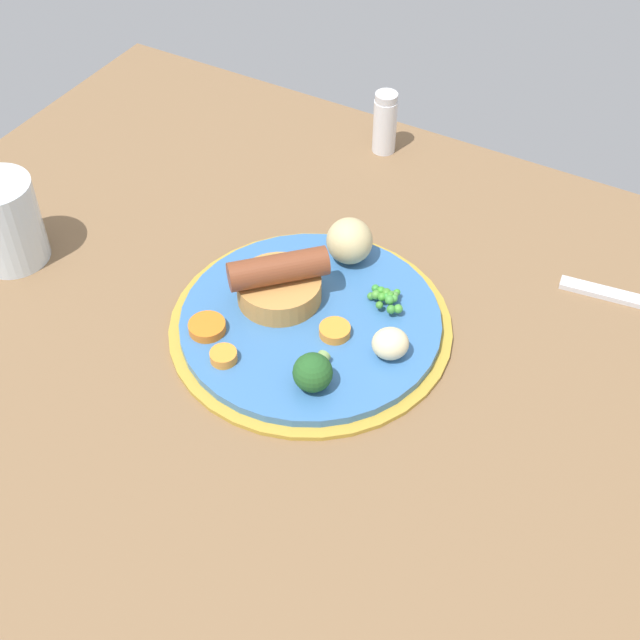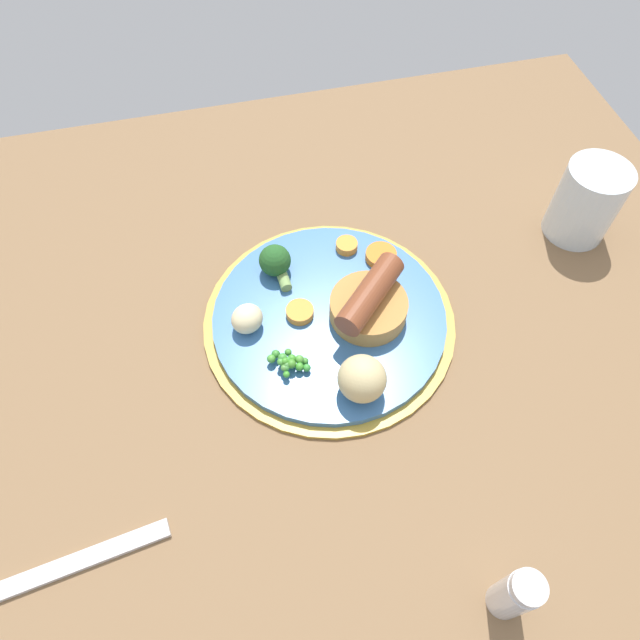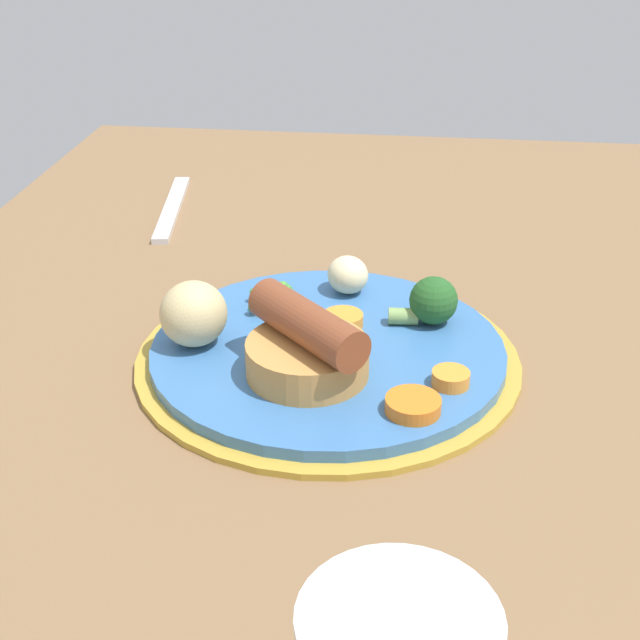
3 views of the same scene
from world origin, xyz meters
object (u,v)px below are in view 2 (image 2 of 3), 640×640
at_px(broccoli_floret_near, 275,262).
at_px(potato_chunk_0, 247,319).
at_px(fork, 69,565).
at_px(drinking_glass, 586,202).
at_px(salt_shaker, 515,595).
at_px(dinner_plate, 329,319).
at_px(potato_chunk_1, 362,379).
at_px(pea_pile, 289,362).
at_px(sausage_pudding, 369,303).
at_px(carrot_slice_1, 381,256).
at_px(carrot_slice_5, 347,246).
at_px(carrot_slice_0, 300,312).

distance_m(broccoli_floret_near, potato_chunk_0, 0.08).
relative_size(broccoli_floret_near, fork, 0.29).
xyz_separation_m(broccoli_floret_near, drinking_glass, (0.38, -0.01, 0.02)).
xyz_separation_m(potato_chunk_0, salt_shaker, (0.17, -0.32, 0.01)).
height_order(dinner_plate, broccoli_floret_near, broccoli_floret_near).
bearing_deg(potato_chunk_0, potato_chunk_1, -46.31).
xyz_separation_m(fork, drinking_glass, (0.62, 0.26, 0.05)).
relative_size(pea_pile, broccoli_floret_near, 0.85).
xyz_separation_m(dinner_plate, sausage_pudding, (0.04, -0.01, 0.03)).
height_order(potato_chunk_0, carrot_slice_1, potato_chunk_0).
bearing_deg(drinking_glass, fork, -157.20).
bearing_deg(drinking_glass, carrot_slice_5, 174.99).
bearing_deg(carrot_slice_5, potato_chunk_0, -148.22).
distance_m(carrot_slice_1, salt_shaker, 0.38).
xyz_separation_m(broccoli_floret_near, carrot_slice_1, (0.13, -0.01, -0.01)).
distance_m(carrot_slice_0, salt_shaker, 0.34).
xyz_separation_m(drinking_glass, salt_shaker, (-0.26, -0.38, -0.01)).
height_order(sausage_pudding, carrot_slice_0, sausage_pudding).
height_order(sausage_pudding, drinking_glass, drinking_glass).
relative_size(potato_chunk_1, carrot_slice_0, 1.61).
bearing_deg(salt_shaker, fork, 162.13).
xyz_separation_m(potato_chunk_0, carrot_slice_5, (0.13, 0.08, -0.01)).
height_order(potato_chunk_1, carrot_slice_1, potato_chunk_1).
distance_m(dinner_plate, carrot_slice_1, 0.10).
bearing_deg(carrot_slice_0, carrot_slice_1, 26.97).
xyz_separation_m(dinner_plate, broccoli_floret_near, (-0.05, 0.07, 0.03)).
relative_size(sausage_pudding, broccoli_floret_near, 1.74).
distance_m(pea_pile, fork, 0.27).
relative_size(carrot_slice_5, fork, 0.14).
bearing_deg(potato_chunk_1, carrot_slice_0, 110.94).
distance_m(sausage_pudding, carrot_slice_0, 0.08).
bearing_deg(broccoli_floret_near, salt_shaker, -166.43).
bearing_deg(carrot_slice_5, sausage_pudding, -91.27).
xyz_separation_m(potato_chunk_1, drinking_glass, (0.33, 0.16, 0.01)).
distance_m(pea_pile, broccoli_floret_near, 0.13).
bearing_deg(potato_chunk_1, carrot_slice_1, 66.38).
bearing_deg(fork, carrot_slice_5, 33.14).
distance_m(sausage_pudding, carrot_slice_1, 0.08).
height_order(sausage_pudding, potato_chunk_0, sausage_pudding).
bearing_deg(sausage_pudding, drinking_glass, 149.47).
distance_m(dinner_plate, drinking_glass, 0.34).
distance_m(broccoli_floret_near, salt_shaker, 0.41).
bearing_deg(carrot_slice_1, drinking_glass, -0.22).
bearing_deg(sausage_pudding, pea_pile, -20.62).
distance_m(dinner_plate, potato_chunk_0, 0.09).
height_order(broccoli_floret_near, potato_chunk_1, potato_chunk_1).
bearing_deg(drinking_glass, broccoli_floret_near, 178.40).
relative_size(dinner_plate, potato_chunk_1, 5.72).
height_order(carrot_slice_1, salt_shaker, salt_shaker).
bearing_deg(dinner_plate, carrot_slice_5, 63.79).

